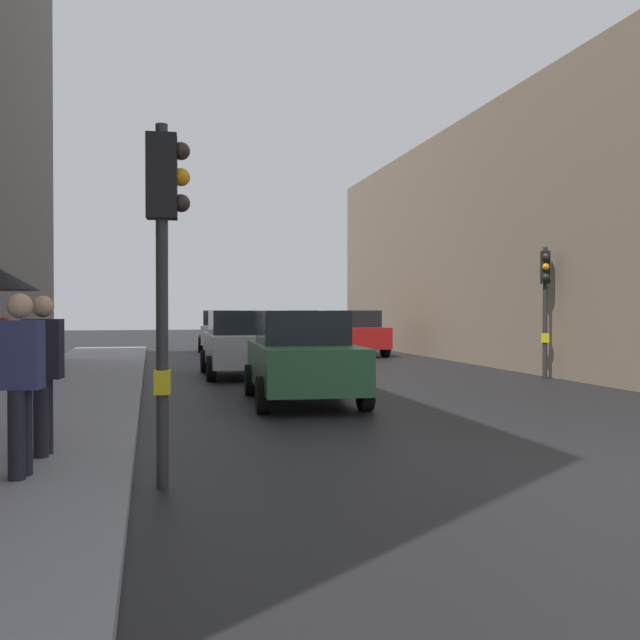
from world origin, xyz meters
name	(u,v)px	position (x,y,z in m)	size (l,w,h in m)	color
ground_plane	(618,470)	(0.00, 0.00, 0.00)	(120.00, 120.00, 0.00)	black
sidewalk_kerb	(51,409)	(-6.69, 6.00, 0.08)	(2.95, 40.00, 0.16)	gray
building_facade_right	(592,248)	(11.22, 17.33, 4.12)	(12.00, 26.18, 8.24)	gray
traffic_light_near_left	(164,237)	(-4.90, 0.35, 2.49)	(0.44, 0.26, 3.62)	#2D2D2D
traffic_light_mid_street	(545,288)	(4.91, 9.91, 2.35)	(0.35, 0.45, 3.40)	#2D2D2D
car_silver_hatchback	(241,343)	(-2.65, 12.51, 0.88)	(2.06, 4.22, 1.76)	#BCBCC1
car_red_sedan	(352,333)	(2.65, 20.36, 0.88)	(2.19, 4.29, 1.76)	red
car_blue_van	(299,327)	(2.48, 29.81, 0.88)	(2.10, 4.24, 1.76)	navy
car_green_estate	(303,357)	(-2.19, 6.60, 0.88)	(2.20, 4.29, 1.76)	#2D6038
car_white_compact	(222,330)	(-1.97, 25.15, 0.88)	(2.26, 4.32, 1.76)	silver
pedestrian_with_grey_backpack	(15,373)	(-6.30, 0.38, 1.16)	(0.64, 0.39, 1.77)	black
pedestrian_in_dark_coat	(43,368)	(-6.19, 1.45, 1.13)	(0.43, 0.36, 1.77)	black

